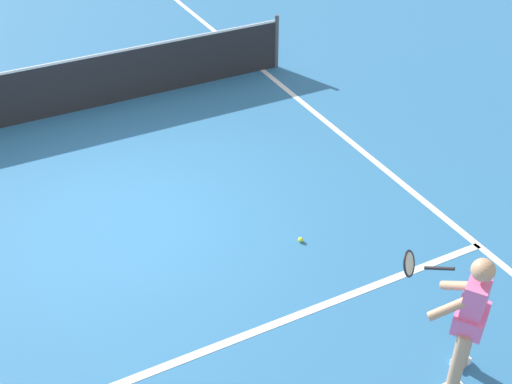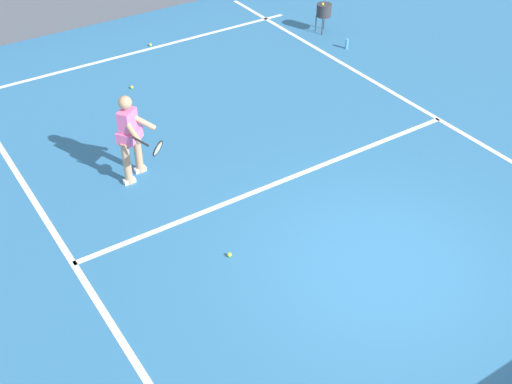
# 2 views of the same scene
# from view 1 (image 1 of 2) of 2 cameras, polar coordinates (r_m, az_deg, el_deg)

# --- Properties ---
(ground_plane) EXTENTS (28.54, 28.54, 0.00)m
(ground_plane) POSITION_cam_1_polar(r_m,az_deg,el_deg) (9.08, -10.21, -2.44)
(ground_plane) COLOR teal
(service_line_marking) EXTENTS (7.39, 0.10, 0.01)m
(service_line_marking) POSITION_cam_1_polar(r_m,az_deg,el_deg) (7.32, -3.72, -13.06)
(service_line_marking) COLOR white
(service_line_marking) RESTS_ON ground
(sideline_right_marking) EXTENTS (0.10, 19.96, 0.01)m
(sideline_right_marking) POSITION_cam_1_polar(r_m,az_deg,el_deg) (10.47, 9.22, 3.26)
(sideline_right_marking) COLOR white
(sideline_right_marking) RESTS_ON ground
(court_net) EXTENTS (8.07, 0.08, 1.02)m
(court_net) POSITION_cam_1_polar(r_m,az_deg,el_deg) (11.68, -15.90, 8.54)
(court_net) COLOR #4C4C51
(court_net) RESTS_ON ground
(tennis_player) EXTENTS (0.69, 1.14, 1.55)m
(tennis_player) POSITION_cam_1_polar(r_m,az_deg,el_deg) (6.76, 17.53, -9.96)
(tennis_player) COLOR tan
(tennis_player) RESTS_ON ground
(tennis_ball_far) EXTENTS (0.07, 0.07, 0.07)m
(tennis_ball_far) POSITION_cam_1_polar(r_m,az_deg,el_deg) (8.60, 3.80, -4.06)
(tennis_ball_far) COLOR #D1E533
(tennis_ball_far) RESTS_ON ground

